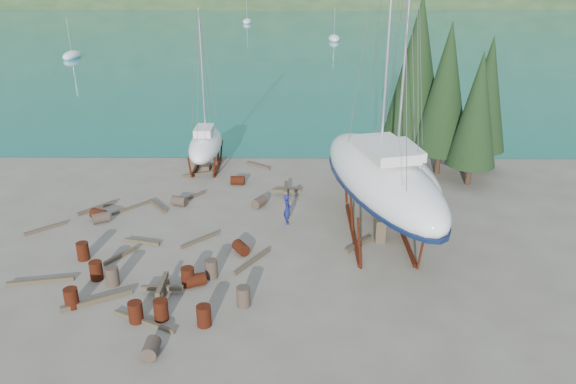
{
  "coord_description": "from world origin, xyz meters",
  "views": [
    {
      "loc": [
        2.77,
        -23.75,
        13.36
      ],
      "look_at": [
        2.5,
        3.0,
        2.3
      ],
      "focal_mm": 35.0,
      "sensor_mm": 36.0,
      "label": 1
    }
  ],
  "objects_px": {
    "large_sailboat_far": "(398,171)",
    "worker": "(287,209)",
    "large_sailboat_near": "(381,177)",
    "small_sailboat_shore": "(206,144)"
  },
  "relations": [
    {
      "from": "large_sailboat_near",
      "to": "small_sailboat_shore",
      "type": "xyz_separation_m",
      "value": [
        -10.46,
        10.06,
        -1.48
      ]
    },
    {
      "from": "large_sailboat_far",
      "to": "worker",
      "type": "distance_m",
      "value": 6.42
    },
    {
      "from": "large_sailboat_near",
      "to": "small_sailboat_shore",
      "type": "bearing_deg",
      "value": 122.17
    },
    {
      "from": "large_sailboat_far",
      "to": "small_sailboat_shore",
      "type": "height_order",
      "value": "large_sailboat_far"
    },
    {
      "from": "large_sailboat_near",
      "to": "worker",
      "type": "xyz_separation_m",
      "value": [
        -4.78,
        1.34,
        -2.39
      ]
    },
    {
      "from": "large_sailboat_far",
      "to": "worker",
      "type": "height_order",
      "value": "large_sailboat_far"
    },
    {
      "from": "large_sailboat_far",
      "to": "worker",
      "type": "xyz_separation_m",
      "value": [
        -6.07,
        -1.13,
        -1.79
      ]
    },
    {
      "from": "large_sailboat_far",
      "to": "small_sailboat_shore",
      "type": "relative_size",
      "value": 1.52
    },
    {
      "from": "large_sailboat_near",
      "to": "small_sailboat_shore",
      "type": "relative_size",
      "value": 1.89
    },
    {
      "from": "worker",
      "to": "large_sailboat_far",
      "type": "bearing_deg",
      "value": -85.96
    }
  ]
}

